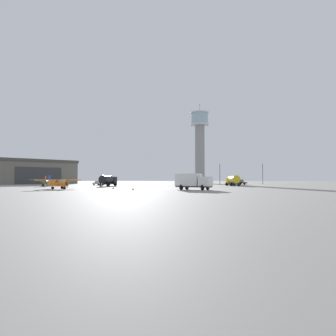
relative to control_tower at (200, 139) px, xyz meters
The scene contains 15 objects.
ground_plane 77.38m from the control_tower, 103.37° to the right, with size 400.00×400.00×0.00m, color gray.
control_tower is the anchor object (origin of this frame).
hangar 72.67m from the control_tower, 166.80° to the right, with size 34.86×33.97×9.51m.
airplane_orange 86.71m from the control_tower, 116.78° to the right, with size 7.37×8.17×2.78m.
airplane_green 74.68m from the control_tower, 132.35° to the right, with size 9.46×7.39×2.79m.
truck_flatbed_teal 38.69m from the control_tower, 75.59° to the right, with size 5.54×6.15×2.44m.
truck_fuel_tanker_yellow 53.59m from the control_tower, 86.45° to the right, with size 3.47×6.60×3.01m.
truck_box_white 83.16m from the control_tower, 98.27° to the right, with size 6.91×5.73×3.02m.
truck_fuel_tanker_black 64.84m from the control_tower, 121.24° to the right, with size 4.28×7.26×2.94m.
car_silver 57.70m from the control_tower, 133.84° to the right, with size 3.36×4.49×1.37m.
light_post_west 34.50m from the control_tower, 84.12° to the right, with size 0.44×0.44×7.50m.
light_post_east 34.70m from the control_tower, 47.43° to the right, with size 0.44×0.44×7.95m.
traffic_cone_near_left 85.95m from the control_tower, 105.73° to the right, with size 0.36×0.36×0.56m.
traffic_cone_near_right 71.87m from the control_tower, 117.94° to the right, with size 0.36×0.36×0.69m.
traffic_cone_mid_apron 82.00m from the control_tower, 110.03° to the right, with size 0.36×0.36×0.61m.
Camera 1 is at (-0.12, -62.67, 2.10)m, focal length 31.83 mm.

